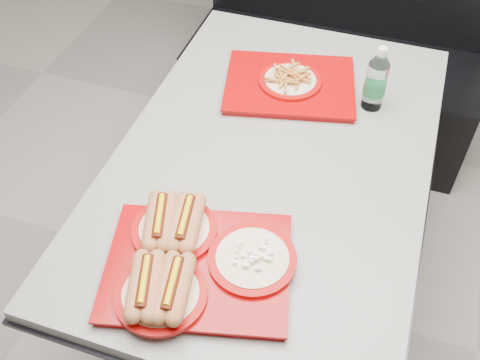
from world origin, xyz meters
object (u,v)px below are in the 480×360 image
(tray_near, at_px, (190,260))
(water_bottle, at_px, (376,82))
(diner_table, at_px, (271,191))
(booth_bench, at_px, (335,51))
(tray_far, at_px, (290,82))

(tray_near, xyz_separation_m, water_bottle, (0.32, 0.76, 0.06))
(water_bottle, bearing_deg, diner_table, -126.86)
(diner_table, distance_m, booth_bench, 1.11)
(booth_bench, relative_size, tray_near, 2.62)
(tray_far, bearing_deg, water_bottle, -1.15)
(diner_table, bearing_deg, water_bottle, 53.14)
(booth_bench, height_order, water_bottle, booth_bench)
(diner_table, distance_m, tray_far, 0.37)
(booth_bench, bearing_deg, water_bottle, -73.24)
(diner_table, xyz_separation_m, tray_near, (-0.08, -0.45, 0.20))
(diner_table, height_order, booth_bench, booth_bench)
(tray_near, bearing_deg, water_bottle, 67.55)
(diner_table, height_order, tray_far, tray_far)
(tray_far, height_order, water_bottle, water_bottle)
(booth_bench, xyz_separation_m, tray_far, (-0.04, -0.77, 0.37))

